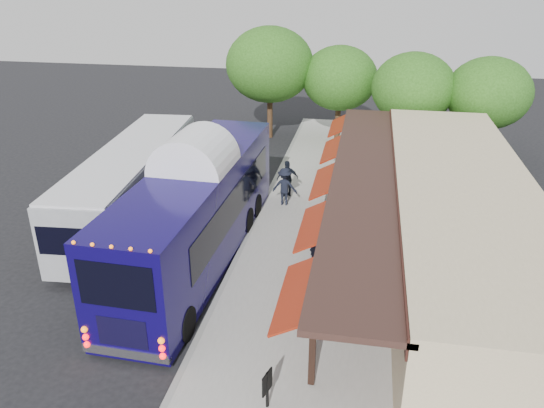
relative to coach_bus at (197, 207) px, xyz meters
The scene contains 15 objects.
ground 3.64m from the coach_bus, 59.46° to the right, with size 90.00×90.00×0.00m, color black.
sidewalk 6.98m from the coach_bus, 13.45° to the left, with size 10.00×40.00×0.15m, color #9E9B93.
curb 3.06m from the coach_bus, 45.79° to the left, with size 0.20×40.00×0.16m, color gray.
station_shelter 9.96m from the coach_bus, ahead, with size 8.15×20.00×3.60m.
coach_bus is the anchor object (origin of this frame).
city_bus 5.07m from the coach_bus, 143.25° to the left, with size 3.68×12.64×3.35m.
ped_a 4.85m from the coach_bus, ahead, with size 0.58×0.38×1.58m, color black.
ped_b 5.79m from the coach_bus, 31.20° to the right, with size 0.89×0.69×1.83m, color black.
ped_c 7.13m from the coach_bus, 69.07° to the left, with size 1.09×0.45×1.86m, color black.
ped_d 6.18m from the coach_bus, 65.24° to the left, with size 1.20×0.69×1.85m, color black.
sign_board 8.65m from the coach_bus, 60.72° to the right, with size 0.19×0.51×1.13m.
tree_left 17.61m from the coach_bus, 75.89° to the left, with size 4.87×4.87×6.24m.
tree_mid 17.08m from the coach_bus, 58.97° to the left, with size 4.91×4.91×6.28m.
tree_right 19.34m from the coach_bus, 47.74° to the left, with size 4.82×4.82×6.17m.
tree_far 17.02m from the coach_bus, 91.05° to the left, with size 5.74×5.74×7.35m.
Camera 1 is at (4.77, -15.36, 10.75)m, focal length 35.00 mm.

